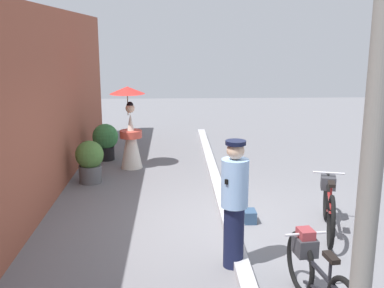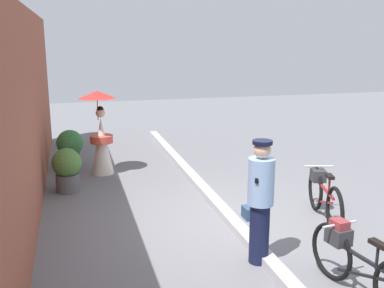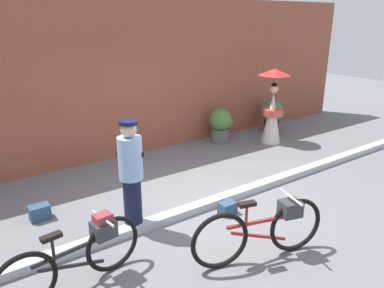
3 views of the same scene
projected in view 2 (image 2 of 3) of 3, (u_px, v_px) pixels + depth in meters
name	position (u px, v px, depth m)	size (l,w,h in m)	color
ground_plane	(231.00, 223.00, 7.24)	(30.00, 30.00, 0.00)	slate
building_wall	(11.00, 130.00, 6.05)	(14.00, 0.40, 3.39)	brown
sidewalk_curb	(231.00, 220.00, 7.23)	(14.00, 0.20, 0.12)	#B2B2B7
bicycle_near_officer	(324.00, 195.00, 7.28)	(1.79, 0.62, 0.85)	black
bicycle_far_side	(357.00, 262.00, 5.11)	(1.75, 0.48, 0.80)	black
person_officer	(260.00, 199.00, 5.80)	(0.34, 0.34, 1.65)	#141938
person_with_parasol	(101.00, 133.00, 9.71)	(0.76, 0.76, 1.82)	silver
potted_plant_by_door	(67.00, 168.00, 8.67)	(0.58, 0.56, 0.85)	#59595B
potted_plant_small	(71.00, 146.00, 10.33)	(0.62, 0.61, 0.86)	black
backpack_spare	(250.00, 212.00, 7.42)	(0.27, 0.19, 0.20)	navy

